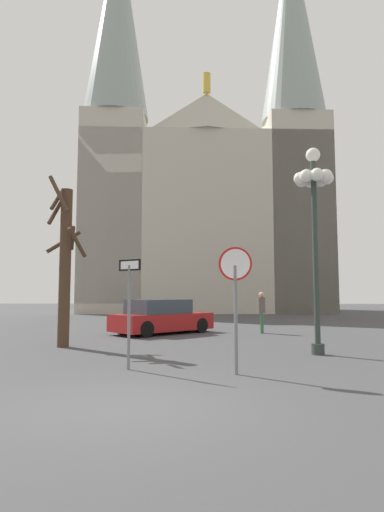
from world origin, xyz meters
TOP-DOWN VIEW (x-y plane):
  - ground_plane at (0.00, 0.00)m, footprint 120.00×120.00m
  - cathedral at (0.63, 32.31)m, footprint 22.58×13.45m
  - stop_sign at (1.74, 2.59)m, footprint 0.72×0.22m
  - one_way_arrow_sign at (-0.66, 3.05)m, footprint 0.57×0.35m
  - street_lamp at (4.20, 5.57)m, footprint 1.15×1.15m
  - bare_tree at (-3.54, 6.87)m, footprint 1.39×1.39m
  - parked_car_near_red at (-0.91, 11.38)m, footprint 4.38×4.36m
  - pedestrian_walking at (3.40, 11.74)m, footprint 0.32×0.32m

SIDE VIEW (x-z plane):
  - ground_plane at x=0.00m, z-range 0.00..0.00m
  - parked_car_near_red at x=-0.91m, z-range -0.04..1.40m
  - pedestrian_walking at x=3.40m, z-range 0.19..1.96m
  - one_way_arrow_sign at x=-0.66m, z-range 0.33..2.82m
  - stop_sign at x=1.74m, z-range 0.53..3.25m
  - bare_tree at x=-3.54m, z-range 0.02..5.56m
  - street_lamp at x=4.20m, z-range 1.38..7.33m
  - cathedral at x=0.63m, z-range -6.70..31.01m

